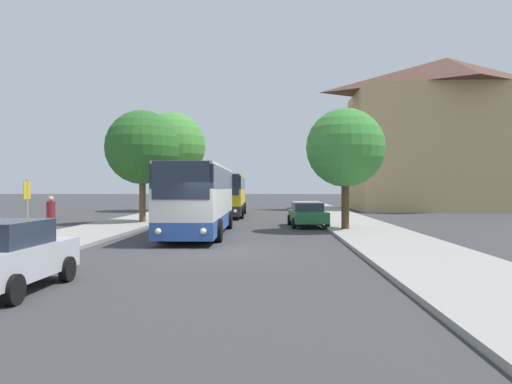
# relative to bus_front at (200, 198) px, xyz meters

# --- Properties ---
(ground_plane) EXTENTS (300.00, 300.00, 0.00)m
(ground_plane) POSITION_rel_bus_front_xyz_m (1.49, -6.69, -1.78)
(ground_plane) COLOR #38383A
(ground_plane) RESTS_ON ground
(sidewalk_left) EXTENTS (4.00, 120.00, 0.15)m
(sidewalk_left) POSITION_rel_bus_front_xyz_m (-5.51, -6.69, -1.70)
(sidewalk_left) COLOR gray
(sidewalk_left) RESTS_ON ground_plane
(sidewalk_right) EXTENTS (4.00, 120.00, 0.15)m
(sidewalk_right) POSITION_rel_bus_front_xyz_m (8.49, -6.69, -1.70)
(sidewalk_right) COLOR gray
(sidewalk_right) RESTS_ON ground_plane
(building_right_background) EXTENTS (18.20, 11.47, 15.34)m
(building_right_background) POSITION_rel_bus_front_xyz_m (21.06, 26.65, 5.89)
(building_right_background) COLOR tan
(building_right_background) RESTS_ON ground_plane
(bus_front) EXTENTS (2.87, 11.39, 3.32)m
(bus_front) POSITION_rel_bus_front_xyz_m (0.00, 0.00, 0.00)
(bus_front) COLOR #2D519E
(bus_front) RESTS_ON ground_plane
(bus_middle) EXTENTS (3.09, 11.11, 3.25)m
(bus_middle) POSITION_rel_bus_front_xyz_m (-0.10, 15.42, -0.04)
(bus_middle) COLOR #2D2D2D
(bus_middle) RESTS_ON ground_plane
(parked_car_left_curb) EXTENTS (2.08, 3.99, 1.58)m
(parked_car_left_curb) POSITION_rel_bus_front_xyz_m (-2.40, -13.41, -0.96)
(parked_car_left_curb) COLOR #B7B7BC
(parked_car_left_curb) RESTS_ON ground_plane
(parked_car_right_near) EXTENTS (2.26, 4.69, 1.41)m
(parked_car_right_near) POSITION_rel_bus_front_xyz_m (5.58, 5.06, -1.03)
(parked_car_right_near) COLOR #236B38
(parked_car_right_near) RESTS_ON ground_plane
(bus_stop_sign) EXTENTS (0.08, 0.45, 2.41)m
(bus_stop_sign) POSITION_rel_bus_front_xyz_m (-4.72, -7.66, -0.13)
(bus_stop_sign) COLOR gray
(bus_stop_sign) RESTS_ON sidewalk_left
(pedestrian_waiting_near) EXTENTS (0.36, 0.36, 1.79)m
(pedestrian_waiting_near) POSITION_rel_bus_front_xyz_m (-5.87, -3.32, -0.72)
(pedestrian_waiting_near) COLOR #23232D
(pedestrian_waiting_near) RESTS_ON sidewalk_left
(tree_left_near) EXTENTS (6.48, 6.48, 9.35)m
(tree_left_near) POSITION_rel_bus_front_xyz_m (-6.16, 23.35, 4.48)
(tree_left_near) COLOR #47331E
(tree_left_near) RESTS_ON sidewalk_left
(tree_left_far) EXTENTS (4.62, 4.62, 6.97)m
(tree_left_far) POSITION_rel_bus_front_xyz_m (-4.60, 6.71, 3.02)
(tree_left_far) COLOR brown
(tree_left_far) RESTS_ON sidewalk_left
(tree_right_near) EXTENTS (4.09, 4.09, 6.27)m
(tree_right_near) POSITION_rel_bus_front_xyz_m (7.33, 1.93, 2.58)
(tree_right_near) COLOR #47331E
(tree_right_near) RESTS_ON sidewalk_right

